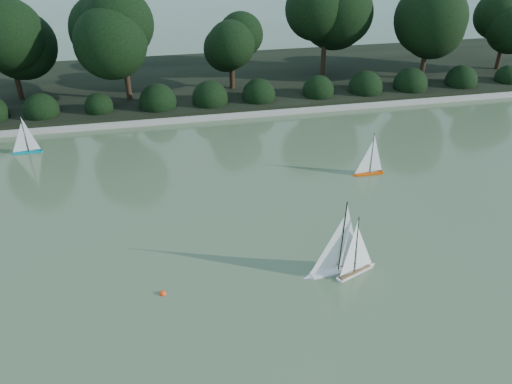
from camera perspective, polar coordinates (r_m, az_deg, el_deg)
ground at (r=10.41m, az=2.47°, el=-9.85°), size 80.00×80.00×0.00m
pond_coping at (r=18.08m, az=-4.58°, el=8.60°), size 40.00×0.35×0.18m
far_bank at (r=21.82m, az=-6.09°, el=12.48°), size 40.00×8.00×0.30m
tree_line at (r=19.85m, az=-2.22°, el=18.30°), size 26.31×3.93×4.39m
shrub_hedge at (r=18.80m, az=-5.02°, el=10.60°), size 29.10×1.10×1.10m
sailboat_white_a at (r=10.48m, az=8.72°, el=-7.87°), size 1.36×0.33×1.85m
sailboat_white_b at (r=10.65m, az=11.68°, el=-7.95°), size 1.04×0.54×1.47m
sailboat_orange at (r=14.45m, az=12.57°, el=2.71°), size 0.97×0.16×1.34m
sailboat_teal at (r=16.95m, az=-24.98°, el=4.70°), size 0.97×0.16×1.34m
race_buoy at (r=10.22m, az=-10.60°, el=-11.37°), size 0.14×0.14×0.14m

